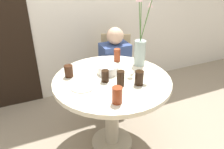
{
  "coord_description": "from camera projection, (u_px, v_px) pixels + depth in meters",
  "views": [
    {
      "loc": [
        -0.69,
        -1.59,
        1.73
      ],
      "look_at": [
        0.0,
        0.0,
        0.82
      ],
      "focal_mm": 35.0,
      "sensor_mm": 36.0,
      "label": 1
    }
  ],
  "objects": [
    {
      "name": "drink_glass_5",
      "position": [
        117.0,
        55.0,
        2.28
      ],
      "size": [
        0.07,
        0.07,
        0.14
      ],
      "color": "maroon",
      "rests_on": "dining_table"
    },
    {
      "name": "drink_glass_3",
      "position": [
        105.0,
        76.0,
        1.91
      ],
      "size": [
        0.07,
        0.07,
        0.11
      ],
      "color": "black",
      "rests_on": "dining_table"
    },
    {
      "name": "drink_glass_2",
      "position": [
        69.0,
        71.0,
        1.98
      ],
      "size": [
        0.08,
        0.08,
        0.11
      ],
      "color": "#33190C",
      "rests_on": "dining_table"
    },
    {
      "name": "drink_glass_0",
      "position": [
        121.0,
        78.0,
        1.83
      ],
      "size": [
        0.07,
        0.07,
        0.14
      ],
      "color": "black",
      "rests_on": "dining_table"
    },
    {
      "name": "dining_table",
      "position": [
        112.0,
        93.0,
        2.05
      ],
      "size": [
        1.07,
        1.07,
        0.78
      ],
      "color": "beige",
      "rests_on": "ground_plane"
    },
    {
      "name": "drink_glass_1",
      "position": [
        139.0,
        78.0,
        1.85
      ],
      "size": [
        0.08,
        0.08,
        0.13
      ],
      "color": "black",
      "rests_on": "dining_table"
    },
    {
      "name": "ground_plane",
      "position": [
        112.0,
        142.0,
        2.34
      ],
      "size": [
        16.0,
        16.0,
        0.0
      ],
      "primitive_type": "plane",
      "color": "gray"
    },
    {
      "name": "chair_right_flank",
      "position": [
        115.0,
        65.0,
        2.89
      ],
      "size": [
        0.54,
        0.54,
        0.89
      ],
      "rotation": [
        0.0,
        0.0,
        -0.46
      ],
      "color": "#9E896B",
      "rests_on": "ground_plane"
    },
    {
      "name": "drink_glass_4",
      "position": [
        117.0,
        95.0,
        1.61
      ],
      "size": [
        0.08,
        0.08,
        0.13
      ],
      "color": "maroon",
      "rests_on": "dining_table"
    },
    {
      "name": "flower_vase",
      "position": [
        141.0,
        45.0,
        2.13
      ],
      "size": [
        0.18,
        0.25,
        0.8
      ],
      "color": "#9EB2AD",
      "rests_on": "dining_table"
    },
    {
      "name": "side_plate",
      "position": [
        83.0,
        87.0,
        1.84
      ],
      "size": [
        0.21,
        0.21,
        0.01
      ],
      "color": "silver",
      "rests_on": "dining_table"
    },
    {
      "name": "person_woman",
      "position": [
        115.0,
        71.0,
        2.75
      ],
      "size": [
        0.34,
        0.24,
        1.05
      ],
      "color": "#383333",
      "rests_on": "ground_plane"
    },
    {
      "name": "birthday_cake",
      "position": [
        108.0,
        69.0,
        2.05
      ],
      "size": [
        0.19,
        0.19,
        0.12
      ],
      "color": "white",
      "rests_on": "dining_table"
    }
  ]
}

